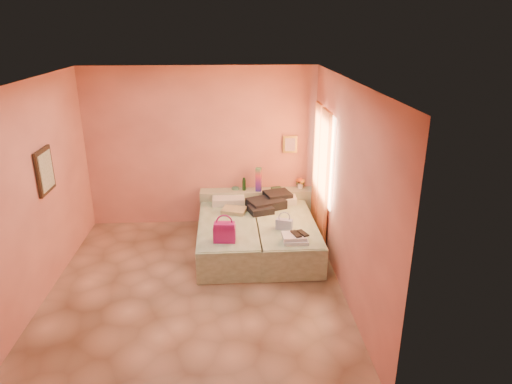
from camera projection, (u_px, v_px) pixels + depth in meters
The scene contains 16 objects.
ground at pixel (197, 287), 6.35m from camera, with size 4.50×4.50×0.00m, color tan.
room_walls at pixel (209, 152), 6.27m from camera, with size 4.02×4.51×2.81m.
headboard_ledge at pixel (258, 207), 8.25m from camera, with size 2.05×0.30×0.65m, color #96A285.
bed_left at pixel (229, 237), 7.27m from camera, with size 0.90×2.00×0.50m, color #B0CFA6.
bed_right at pixel (285, 235), 7.32m from camera, with size 0.90×2.00×0.50m, color #B0CFA6.
water_bottle at pixel (244, 184), 8.09m from camera, with size 0.06×0.06×0.22m, color #153B1B.
rainbow_box at pixel (258, 179), 8.02m from camera, with size 0.09×0.09×0.43m, color #A61469.
small_dish at pixel (235, 188), 8.17m from camera, with size 0.13×0.13×0.03m, color #4D8E6B.
green_book at pixel (276, 188), 8.18m from camera, with size 0.17×0.13×0.03m, color #25462D.
flower_vase at pixel (300, 182), 8.18m from camera, with size 0.18×0.18×0.23m, color white.
magenta_handbag at pixel (225, 232), 6.51m from camera, with size 0.31×0.18×0.29m, color #A61469.
khaki_garment at pixel (234, 210), 7.55m from camera, with size 0.38×0.31×0.07m, color tan.
clothes_pile at pixel (269, 202), 7.73m from camera, with size 0.64×0.64×0.19m, color black.
blue_handbag at pixel (284, 224), 6.91m from camera, with size 0.25×0.11×0.16m, color #394F8A.
towel_stack at pixel (295, 238), 6.53m from camera, with size 0.35×0.30×0.10m, color white.
sandal_pair at pixel (300, 234), 6.53m from camera, with size 0.17×0.22×0.02m, color black.
Camera 1 is at (0.52, -5.53, 3.45)m, focal length 32.00 mm.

